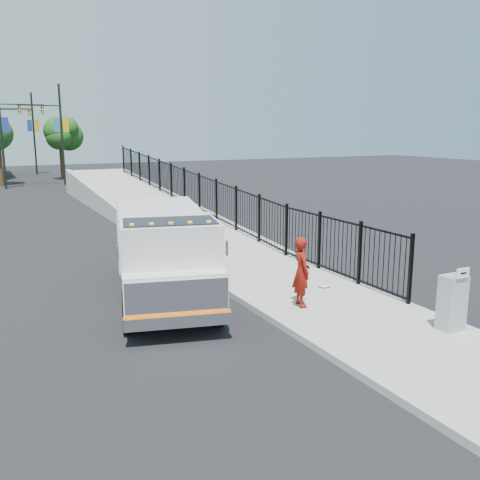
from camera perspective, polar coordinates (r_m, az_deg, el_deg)
name	(u,v)px	position (r m, az deg, el deg)	size (l,w,h in m)	color
ground	(250,306)	(14.03, 1.05, -7.04)	(120.00, 120.00, 0.00)	black
sidewalk	(358,316)	(13.45, 12.45, -7.90)	(3.55, 12.00, 0.12)	#9E998E
curb	(291,328)	(12.38, 5.42, -9.33)	(0.30, 12.00, 0.16)	#ADAAA3
ramp	(147,214)	(29.32, -9.90, 2.75)	(3.95, 24.00, 1.70)	#9E998E
iron_fence	(199,205)	(25.93, -4.35, 3.73)	(0.10, 28.00, 1.80)	black
truck	(163,247)	(14.61, -8.19, -0.71)	(3.97, 7.59, 2.48)	black
worker	(301,272)	(13.50, 6.57, -3.39)	(0.65, 0.43, 1.78)	maroon
utility_cabinet	(452,303)	(12.83, 21.68, -6.23)	(0.55, 0.40, 1.25)	gray
arrow_sign	(463,273)	(12.49, 22.68, -3.27)	(0.35, 0.04, 0.22)	white
debris	(324,285)	(15.41, 8.96, -4.81)	(0.36, 0.36, 0.09)	silver
light_pole_0	(6,131)	(44.60, -23.73, 10.63)	(3.77, 0.22, 8.00)	black
light_pole_1	(58,131)	(46.14, -18.88, 10.99)	(3.78, 0.22, 8.00)	black
light_pole_3	(30,130)	(57.91, -21.45, 10.86)	(3.78, 0.22, 8.00)	black
tree_1	(60,135)	(51.15, -18.63, 10.54)	(2.38, 2.38, 5.19)	#382314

